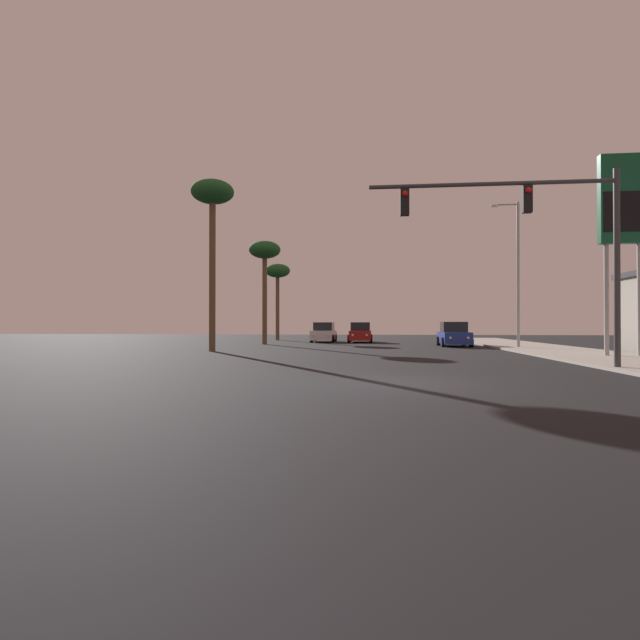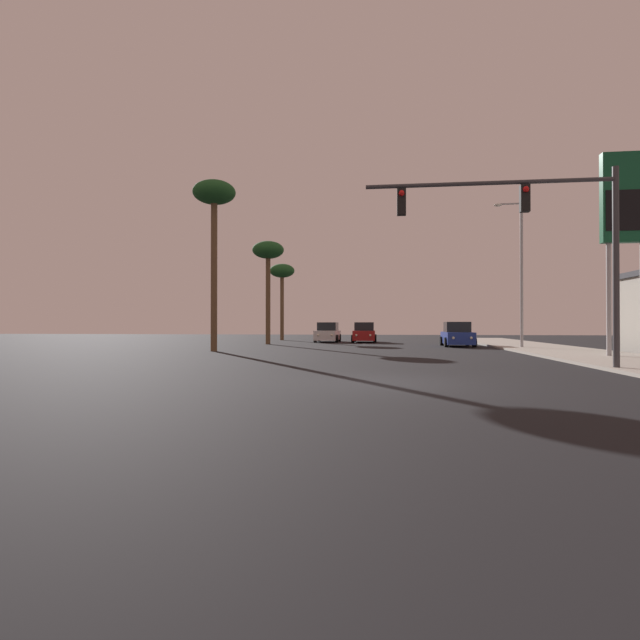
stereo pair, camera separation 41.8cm
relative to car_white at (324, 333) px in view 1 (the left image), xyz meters
The scene contains 11 objects.
ground_plane 29.93m from the car_white, 80.80° to the right, with size 120.00×120.00×0.00m, color black.
sidewalk_right 24.21m from the car_white, 53.82° to the right, with size 5.00×60.00×0.12m.
car_white is the anchor object (origin of this frame).
car_blue 12.28m from the car_white, 37.43° to the right, with size 2.04×4.31×1.68m.
car_red 3.14m from the car_white, ahead, with size 2.04×4.32×1.68m.
traffic_light_mast 27.50m from the car_white, 69.00° to the right, with size 8.16×0.36×6.50m.
street_lamp 17.34m from the car_white, 39.07° to the right, with size 1.74×0.24×9.00m.
gas_station_sign 25.13m from the car_white, 51.20° to the right, with size 2.00×0.42×9.00m.
palm_tree_near 17.93m from the car_white, 106.98° to the right, with size 2.40×2.40×9.60m.
palm_tree_far 8.66m from the car_white, 137.68° to the left, with size 2.40×2.40×7.33m.
palm_tree_mid 9.08m from the car_white, 125.60° to the right, with size 2.40×2.40×7.83m.
Camera 1 is at (-0.58, -13.05, 1.50)m, focal length 28.00 mm.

